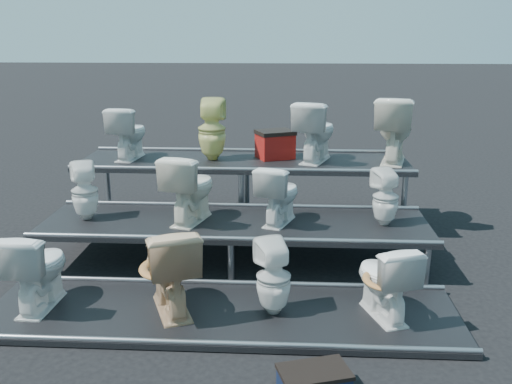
# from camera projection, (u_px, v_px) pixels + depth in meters

# --- Properties ---
(ground) EXTENTS (80.00, 80.00, 0.00)m
(ground) POSITION_uv_depth(u_px,v_px,m) (235.00, 261.00, 6.35)
(ground) COLOR black
(ground) RESTS_ON ground
(tier_front) EXTENTS (4.20, 1.20, 0.06)m
(tier_front) POSITION_uv_depth(u_px,v_px,m) (222.00, 314.00, 5.10)
(tier_front) COLOR black
(tier_front) RESTS_ON ground
(tier_mid) EXTENTS (4.20, 1.20, 0.46)m
(tier_mid) POSITION_uv_depth(u_px,v_px,m) (235.00, 241.00, 6.29)
(tier_mid) COLOR black
(tier_mid) RESTS_ON ground
(tier_back) EXTENTS (4.20, 1.20, 0.86)m
(tier_back) POSITION_uv_depth(u_px,v_px,m) (244.00, 192.00, 7.49)
(tier_back) COLOR black
(tier_back) RESTS_ON ground
(toilet_0) EXTENTS (0.44, 0.74, 0.74)m
(toilet_0) POSITION_uv_depth(u_px,v_px,m) (37.00, 268.00, 5.08)
(toilet_0) COLOR white
(toilet_0) RESTS_ON tier_front
(toilet_1) EXTENTS (0.71, 0.90, 0.81)m
(toilet_1) POSITION_uv_depth(u_px,v_px,m) (169.00, 268.00, 5.01)
(toilet_1) COLOR tan
(toilet_1) RESTS_ON tier_front
(toilet_2) EXTENTS (0.40, 0.40, 0.67)m
(toilet_2) POSITION_uv_depth(u_px,v_px,m) (273.00, 277.00, 4.97)
(toilet_2) COLOR white
(toilet_2) RESTS_ON tier_front
(toilet_3) EXTENTS (0.58, 0.76, 0.69)m
(toilet_3) POSITION_uv_depth(u_px,v_px,m) (384.00, 279.00, 4.92)
(toilet_3) COLOR white
(toilet_3) RESTS_ON tier_front
(toilet_4) EXTENTS (0.38, 0.38, 0.64)m
(toilet_4) POSITION_uv_depth(u_px,v_px,m) (85.00, 191.00, 6.23)
(toilet_4) COLOR white
(toilet_4) RESTS_ON tier_mid
(toilet_5) EXTENTS (0.61, 0.83, 0.75)m
(toilet_5) POSITION_uv_depth(u_px,v_px,m) (190.00, 188.00, 6.15)
(toilet_5) COLOR white
(toilet_5) RESTS_ON tier_mid
(toilet_6) EXTENTS (0.56, 0.72, 0.65)m
(toilet_6) POSITION_uv_depth(u_px,v_px,m) (279.00, 194.00, 6.11)
(toilet_6) COLOR white
(toilet_6) RESTS_ON tier_mid
(toilet_7) EXTENTS (0.35, 0.35, 0.61)m
(toilet_7) POSITION_uv_depth(u_px,v_px,m) (385.00, 197.00, 6.06)
(toilet_7) COLOR white
(toilet_7) RESTS_ON tier_mid
(toilet_8) EXTENTS (0.46, 0.71, 0.68)m
(toilet_8) POSITION_uv_depth(u_px,v_px,m) (128.00, 133.00, 7.36)
(toilet_8) COLOR white
(toilet_8) RESTS_ON tier_back
(toilet_9) EXTENTS (0.36, 0.37, 0.79)m
(toilet_9) POSITION_uv_depth(u_px,v_px,m) (212.00, 129.00, 7.28)
(toilet_9) COLOR #DAD981
(toilet_9) RESTS_ON tier_back
(toilet_10) EXTENTS (0.66, 0.86, 0.77)m
(toilet_10) POSITION_uv_depth(u_px,v_px,m) (316.00, 131.00, 7.21)
(toilet_10) COLOR white
(toilet_10) RESTS_ON tier_back
(toilet_11) EXTENTS (0.65, 0.90, 0.83)m
(toilet_11) POSITION_uv_depth(u_px,v_px,m) (394.00, 129.00, 7.15)
(toilet_11) COLOR white
(toilet_11) RESTS_ON tier_back
(red_crate) EXTENTS (0.54, 0.50, 0.32)m
(red_crate) POSITION_uv_depth(u_px,v_px,m) (275.00, 146.00, 7.44)
(red_crate) COLOR #9E1112
(red_crate) RESTS_ON tier_back
(step_stool) EXTENTS (0.53, 0.41, 0.17)m
(step_stool) POSITION_uv_depth(u_px,v_px,m) (314.00, 384.00, 3.99)
(step_stool) COLOR black
(step_stool) RESTS_ON ground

